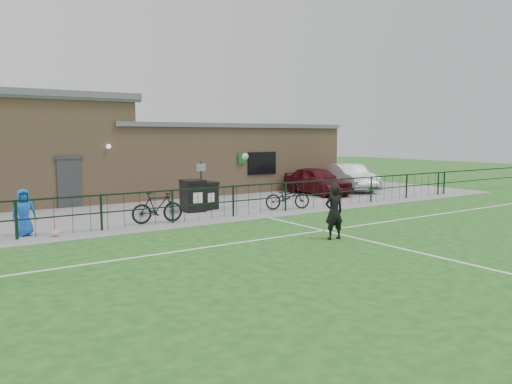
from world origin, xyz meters
TOP-DOWN VIEW (x-y plane):
  - ground at (0.00, 0.00)m, footprint 90.00×90.00m
  - paving_strip at (0.00, 13.50)m, footprint 34.00×13.00m
  - pitch_line_touch at (0.00, 7.80)m, footprint 28.00×0.10m
  - pitch_line_mid at (0.00, 4.00)m, footprint 28.00×0.10m
  - pitch_line_perp at (2.00, 0.00)m, footprint 0.10×16.00m
  - perimeter_fence at (0.00, 8.00)m, footprint 28.00×0.10m
  - wheelie_bin_left at (0.33, 10.04)m, footprint 0.85×0.95m
  - wheelie_bin_right at (1.07, 10.25)m, footprint 0.86×0.93m
  - sign_post at (0.79, 10.18)m, footprint 0.07×0.07m
  - car_maroon at (8.42, 11.68)m, footprint 1.76×4.23m
  - car_silver at (11.15, 12.07)m, footprint 2.85×4.76m
  - bicycle_d at (-1.94, 8.31)m, footprint 1.87×0.72m
  - bicycle_e at (3.88, 8.35)m, footprint 2.03×1.25m
  - spectator_child at (-6.22, 8.48)m, footprint 0.71×0.47m
  - goalkeeper_kick at (1.30, 2.92)m, footprint 1.48×3.59m
  - ball_ground at (-5.48, 7.80)m, footprint 0.25×0.25m
  - clubhouse at (-0.88, 16.50)m, footprint 24.25×5.40m

SIDE VIEW (x-z plane):
  - ground at x=0.00m, z-range 0.00..0.00m
  - pitch_line_touch at x=0.00m, z-range 0.00..0.01m
  - pitch_line_mid at x=0.00m, z-range 0.00..0.01m
  - pitch_line_perp at x=2.00m, z-range 0.00..0.01m
  - paving_strip at x=0.00m, z-range 0.00..0.02m
  - ball_ground at x=-5.48m, z-range 0.00..0.25m
  - bicycle_e at x=3.88m, z-range 0.02..1.03m
  - wheelie_bin_right at x=1.07m, z-range 0.02..1.08m
  - bicycle_d at x=-1.94m, z-range 0.02..1.11m
  - perimeter_fence at x=0.00m, z-range 0.00..1.20m
  - wheelie_bin_left at x=0.33m, z-range 0.02..1.21m
  - car_maroon at x=8.42m, z-range 0.02..1.45m
  - spectator_child at x=-6.22m, z-range 0.02..1.47m
  - car_silver at x=11.15m, z-range 0.02..1.50m
  - goalkeeper_kick at x=1.30m, z-range -0.38..2.11m
  - sign_post at x=0.79m, z-range 0.02..2.02m
  - clubhouse at x=-0.88m, z-range -0.26..4.70m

